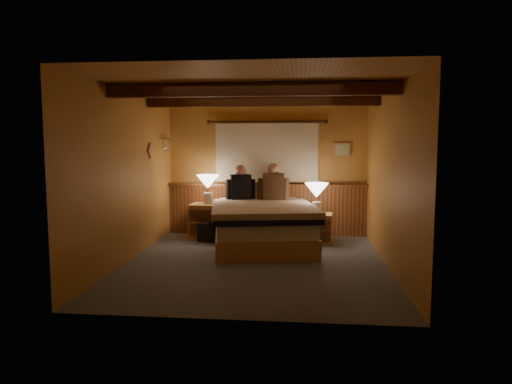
# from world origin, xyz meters

# --- Properties ---
(floor) EXTENTS (4.20, 4.20, 0.00)m
(floor) POSITION_xyz_m (0.00, 0.00, 0.00)
(floor) COLOR slate
(floor) RESTS_ON ground
(ceiling) EXTENTS (4.20, 4.20, 0.00)m
(ceiling) POSITION_xyz_m (0.00, 0.00, 2.40)
(ceiling) COLOR tan
(ceiling) RESTS_ON wall_back
(wall_back) EXTENTS (3.60, 0.00, 3.60)m
(wall_back) POSITION_xyz_m (0.00, 2.10, 1.20)
(wall_back) COLOR #BE8D44
(wall_back) RESTS_ON floor
(wall_left) EXTENTS (0.00, 4.20, 4.20)m
(wall_left) POSITION_xyz_m (-1.80, 0.00, 1.20)
(wall_left) COLOR #BE8D44
(wall_left) RESTS_ON floor
(wall_right) EXTENTS (0.00, 4.20, 4.20)m
(wall_right) POSITION_xyz_m (1.80, 0.00, 1.20)
(wall_right) COLOR #BE8D44
(wall_right) RESTS_ON floor
(wall_front) EXTENTS (3.60, 0.00, 3.60)m
(wall_front) POSITION_xyz_m (0.00, -2.10, 1.20)
(wall_front) COLOR #BE8D44
(wall_front) RESTS_ON floor
(wainscot) EXTENTS (3.60, 0.23, 0.94)m
(wainscot) POSITION_xyz_m (0.00, 2.04, 0.49)
(wainscot) COLOR brown
(wainscot) RESTS_ON wall_back
(curtain_window) EXTENTS (2.18, 0.09, 1.11)m
(curtain_window) POSITION_xyz_m (0.00, 2.03, 1.52)
(curtain_window) COLOR #482112
(curtain_window) RESTS_ON wall_back
(ceiling_beams) EXTENTS (3.60, 1.65, 0.16)m
(ceiling_beams) POSITION_xyz_m (0.00, 0.15, 2.31)
(ceiling_beams) COLOR #482112
(ceiling_beams) RESTS_ON ceiling
(coat_rail) EXTENTS (0.05, 0.55, 0.24)m
(coat_rail) POSITION_xyz_m (-1.72, 1.58, 1.67)
(coat_rail) COLOR silver
(coat_rail) RESTS_ON wall_left
(framed_print) EXTENTS (0.30, 0.04, 0.25)m
(framed_print) POSITION_xyz_m (1.35, 2.08, 1.55)
(framed_print) COLOR #AB7E55
(framed_print) RESTS_ON wall_back
(bed) EXTENTS (1.88, 2.27, 0.70)m
(bed) POSITION_xyz_m (0.02, 0.97, 0.36)
(bed) COLOR tan
(bed) RESTS_ON floor
(nightstand_left) EXTENTS (0.59, 0.53, 0.60)m
(nightstand_left) POSITION_xyz_m (-1.03, 1.65, 0.30)
(nightstand_left) COLOR tan
(nightstand_left) RESTS_ON floor
(nightstand_right) EXTENTS (0.49, 0.45, 0.50)m
(nightstand_right) POSITION_xyz_m (0.92, 1.38, 0.25)
(nightstand_right) COLOR tan
(nightstand_right) RESTS_ON floor
(lamp_left) EXTENTS (0.39, 0.39, 0.52)m
(lamp_left) POSITION_xyz_m (-1.00, 1.62, 0.97)
(lamp_left) COLOR silver
(lamp_left) RESTS_ON nightstand_left
(lamp_right) EXTENTS (0.39, 0.39, 0.52)m
(lamp_right) POSITION_xyz_m (0.88, 1.37, 0.86)
(lamp_right) COLOR silver
(lamp_right) RESTS_ON nightstand_right
(person_left) EXTENTS (0.50, 0.29, 0.63)m
(person_left) POSITION_xyz_m (-0.42, 1.64, 0.94)
(person_left) COLOR black
(person_left) RESTS_ON bed
(person_right) EXTENTS (0.54, 0.24, 0.66)m
(person_right) POSITION_xyz_m (0.15, 1.68, 0.95)
(person_right) COLOR #452E1B
(person_right) RESTS_ON bed
(duffel_bag) EXTENTS (0.58, 0.41, 0.38)m
(duffel_bag) POSITION_xyz_m (-0.83, 1.35, 0.16)
(duffel_bag) COLOR black
(duffel_bag) RESTS_ON floor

